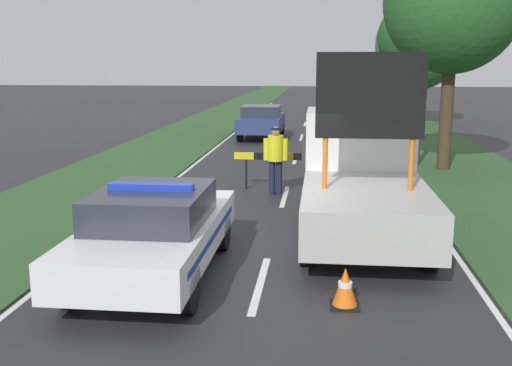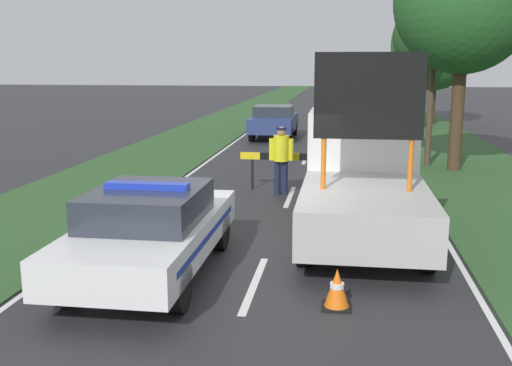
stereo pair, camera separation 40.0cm
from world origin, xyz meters
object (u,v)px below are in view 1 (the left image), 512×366
(traffic_cone_centre_front, at_px, (219,203))
(roadside_tree_near_right, at_px, (419,45))
(roadside_tree_near_left, at_px, (453,1))
(road_barrier, at_px, (293,159))
(police_car, at_px, (155,230))
(work_truck, at_px, (361,176))
(queued_car_suv_grey, at_px, (348,137))
(utility_pole, at_px, (423,33))
(traffic_cone_near_police, at_px, (345,287))
(police_officer, at_px, (276,154))
(pedestrian_civilian, at_px, (314,158))
(queued_car_hatch_blue, at_px, (262,121))
(roadside_tree_mid_left, at_px, (410,38))

(traffic_cone_centre_front, relative_size, roadside_tree_near_right, 0.09)
(roadside_tree_near_left, bearing_deg, traffic_cone_centre_front, -132.76)
(road_barrier, distance_m, traffic_cone_centre_front, 3.38)
(police_car, distance_m, work_truck, 4.57)
(queued_car_suv_grey, relative_size, utility_pole, 0.49)
(traffic_cone_near_police, distance_m, utility_pole, 13.24)
(police_officer, bearing_deg, pedestrian_civilian, 142.49)
(police_car, relative_size, roadside_tree_near_left, 0.63)
(police_officer, xyz_separation_m, queued_car_suv_grey, (2.12, 6.10, -0.27))
(queued_car_hatch_blue, bearing_deg, work_truck, 103.12)
(roadside_tree_mid_left, bearing_deg, work_truck, -100.04)
(traffic_cone_near_police, distance_m, roadside_tree_near_left, 13.00)
(traffic_cone_near_police, distance_m, roadside_tree_mid_left, 25.39)
(pedestrian_civilian, bearing_deg, roadside_tree_near_right, 72.86)
(traffic_cone_centre_front, relative_size, roadside_tree_near_left, 0.08)
(work_truck, bearing_deg, police_officer, -61.55)
(pedestrian_civilian, relative_size, roadside_tree_near_left, 0.23)
(roadside_tree_near_right, height_order, roadside_tree_mid_left, roadside_tree_near_right)
(queued_car_suv_grey, xyz_separation_m, roadside_tree_near_left, (2.96, -1.85, 4.43))
(police_officer, height_order, traffic_cone_near_police, police_officer)
(police_officer, bearing_deg, roadside_tree_near_left, -161.29)
(queued_car_suv_grey, bearing_deg, police_officer, 70.81)
(road_barrier, distance_m, roadside_tree_near_right, 19.87)
(work_truck, height_order, pedestrian_civilian, work_truck)
(utility_pole, bearing_deg, roadside_tree_mid_left, 84.10)
(traffic_cone_near_police, xyz_separation_m, roadside_tree_near_left, (3.55, 11.50, 4.93))
(road_barrier, relative_size, queued_car_hatch_blue, 0.77)
(traffic_cone_centre_front, distance_m, roadside_tree_near_left, 10.32)
(utility_pole, bearing_deg, road_barrier, -131.21)
(traffic_cone_centre_front, distance_m, roadside_tree_near_right, 23.22)
(roadside_tree_near_left, bearing_deg, queued_car_hatch_blue, 131.23)
(traffic_cone_centre_front, relative_size, queued_car_hatch_blue, 0.14)
(traffic_cone_near_police, distance_m, roadside_tree_near_right, 27.19)
(work_truck, bearing_deg, pedestrian_civilian, -74.32)
(pedestrian_civilian, height_order, roadside_tree_mid_left, roadside_tree_mid_left)
(traffic_cone_near_police, height_order, traffic_cone_centre_front, traffic_cone_centre_front)
(traffic_cone_near_police, height_order, roadside_tree_near_right, roadside_tree_near_right)
(traffic_cone_centre_front, distance_m, roadside_tree_mid_left, 21.39)
(pedestrian_civilian, xyz_separation_m, traffic_cone_centre_front, (-2.07, -2.13, -0.71))
(road_barrier, height_order, queued_car_suv_grey, queued_car_suv_grey)
(traffic_cone_centre_front, distance_m, utility_pole, 10.07)
(queued_car_hatch_blue, relative_size, utility_pole, 0.50)
(work_truck, height_order, roadside_tree_mid_left, roadside_tree_mid_left)
(police_car, distance_m, queued_car_hatch_blue, 18.08)
(work_truck, xyz_separation_m, utility_pole, (2.39, 8.33, 3.16))
(road_barrier, distance_m, queued_car_hatch_blue, 11.42)
(police_car, relative_size, queued_car_suv_grey, 1.15)
(police_car, bearing_deg, police_officer, 73.70)
(pedestrian_civilian, distance_m, traffic_cone_centre_front, 3.05)
(queued_car_suv_grey, xyz_separation_m, roadside_tree_mid_left, (3.52, 11.32, 3.88))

